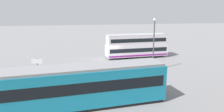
{
  "coord_description": "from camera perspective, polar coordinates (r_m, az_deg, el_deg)",
  "views": [
    {
      "loc": [
        6.24,
        30.41,
        7.94
      ],
      "look_at": [
        1.2,
        4.77,
        2.13
      ],
      "focal_mm": 33.84,
      "sensor_mm": 36.0,
      "label": 1
    }
  ],
  "objects": [
    {
      "name": "ground_plane",
      "position": [
        32.04,
        0.46,
        -1.81
      ],
      "size": [
        160.0,
        160.0,
        0.0
      ],
      "primitive_type": "plane",
      "color": "gray"
    },
    {
      "name": "double_decker_bus",
      "position": [
        35.43,
        6.61,
        2.78
      ],
      "size": [
        10.35,
        3.08,
        3.9
      ],
      "color": "silver",
      "rests_on": "ground"
    },
    {
      "name": "tram_yellow",
      "position": [
        17.6,
        -10.9,
        -8.17
      ],
      "size": [
        15.96,
        4.09,
        3.44
      ],
      "color": "teal",
      "rests_on": "ground"
    },
    {
      "name": "pedestrian_near_railing",
      "position": [
        24.9,
        -3.41,
        -3.91
      ],
      "size": [
        0.36,
        0.36,
        1.58
      ],
      "color": "#33384C",
      "rests_on": "ground"
    },
    {
      "name": "pedestrian_crossing",
      "position": [
        22.79,
        5.17,
        -5.48
      ],
      "size": [
        0.36,
        0.34,
        1.59
      ],
      "color": "black",
      "rests_on": "ground"
    },
    {
      "name": "pedestrian_railing",
      "position": [
        26.02,
        -6.18,
        -3.63
      ],
      "size": [
        6.04,
        0.68,
        1.08
      ],
      "color": "gray",
      "rests_on": "ground"
    },
    {
      "name": "info_sign",
      "position": [
        25.84,
        -19.49,
        -2.14
      ],
      "size": [
        1.24,
        0.3,
        2.44
      ],
      "color": "slate",
      "rests_on": "ground"
    },
    {
      "name": "street_lamp",
      "position": [
        27.66,
        11.22,
        4.08
      ],
      "size": [
        0.36,
        0.36,
        6.81
      ],
      "color": "#4C4C51",
      "rests_on": "ground"
    }
  ]
}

